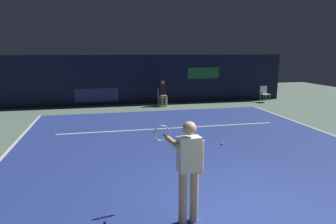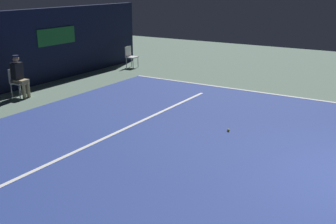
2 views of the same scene
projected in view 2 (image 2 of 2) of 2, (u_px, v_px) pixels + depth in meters
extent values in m
plane|color=slate|center=(190.00, 142.00, 9.59)|extent=(30.84, 30.84, 0.00)
cube|color=navy|center=(190.00, 142.00, 9.59)|extent=(10.32, 10.19, 0.01)
cube|color=white|center=(266.00, 93.00, 13.74)|extent=(0.10, 10.19, 0.01)
cube|color=white|center=(127.00, 128.00, 10.48)|extent=(8.05, 0.10, 0.01)
cube|color=#1E6B2D|center=(57.00, 36.00, 15.26)|extent=(1.80, 0.04, 0.60)
cube|color=white|center=(19.00, 83.00, 13.21)|extent=(0.47, 0.44, 0.04)
cube|color=white|center=(14.00, 75.00, 13.23)|extent=(0.42, 0.07, 0.42)
cylinder|color=#B2B2B7|center=(20.00, 92.00, 13.04)|extent=(0.03, 0.03, 0.46)
cylinder|color=#B2B2B7|center=(28.00, 89.00, 13.36)|extent=(0.03, 0.03, 0.46)
cylinder|color=#B2B2B7|center=(11.00, 91.00, 13.19)|extent=(0.03, 0.03, 0.46)
cylinder|color=#B2B2B7|center=(20.00, 88.00, 13.51)|extent=(0.03, 0.03, 0.46)
cube|color=tan|center=(21.00, 82.00, 13.16)|extent=(0.36, 0.43, 0.14)
cylinder|color=tan|center=(24.00, 91.00, 13.09)|extent=(0.11, 0.11, 0.46)
cylinder|color=tan|center=(28.00, 90.00, 13.24)|extent=(0.11, 0.11, 0.46)
cube|color=black|center=(17.00, 71.00, 13.12)|extent=(0.36, 0.25, 0.52)
sphere|color=tan|center=(16.00, 59.00, 13.01)|extent=(0.20, 0.20, 0.20)
cylinder|color=#141933|center=(15.00, 56.00, 12.98)|extent=(0.19, 0.19, 0.04)
cube|color=white|center=(132.00, 57.00, 17.83)|extent=(0.45, 0.42, 0.04)
cube|color=white|center=(128.00, 51.00, 17.86)|extent=(0.42, 0.05, 0.42)
cylinder|color=#B2B2B7|center=(133.00, 63.00, 17.66)|extent=(0.03, 0.03, 0.44)
cylinder|color=#B2B2B7|center=(138.00, 62.00, 17.97)|extent=(0.03, 0.03, 0.44)
cylinder|color=#B2B2B7|center=(126.00, 63.00, 17.82)|extent=(0.03, 0.03, 0.44)
cylinder|color=#B2B2B7|center=(131.00, 61.00, 18.13)|extent=(0.03, 0.03, 0.44)
sphere|color=#CCE033|center=(228.00, 130.00, 10.22)|extent=(0.07, 0.07, 0.07)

